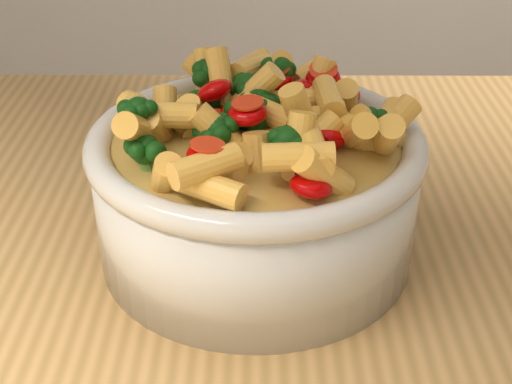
{
  "coord_description": "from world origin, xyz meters",
  "views": [
    {
      "loc": [
        -0.03,
        -0.34,
        1.19
      ],
      "look_at": [
        -0.03,
        0.07,
        0.95
      ],
      "focal_mm": 50.0,
      "sensor_mm": 36.0,
      "label": 1
    }
  ],
  "objects": [
    {
      "name": "pasta_salad",
      "position": [
        -0.03,
        0.07,
        1.01
      ],
      "size": [
        0.17,
        0.17,
        0.04
      ],
      "color": "#FFC150",
      "rests_on": "serving_bowl"
    },
    {
      "name": "serving_bowl",
      "position": [
        -0.03,
        0.07,
        0.95
      ],
      "size": [
        0.22,
        0.22,
        0.1
      ],
      "color": "silver",
      "rests_on": "table"
    }
  ]
}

